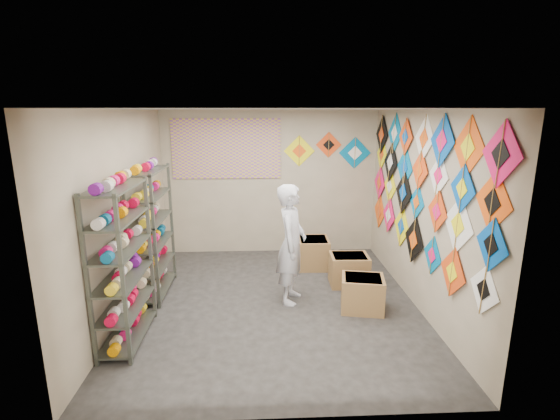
{
  "coord_description": "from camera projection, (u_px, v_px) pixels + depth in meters",
  "views": [
    {
      "loc": [
        -0.17,
        -5.33,
        2.68
      ],
      "look_at": [
        0.1,
        0.3,
        1.3
      ],
      "focal_mm": 26.0,
      "sensor_mm": 36.0,
      "label": 1
    }
  ],
  "objects": [
    {
      "name": "ground",
      "position": [
        274.0,
        303.0,
        5.81
      ],
      "size": [
        4.5,
        4.5,
        0.0
      ],
      "primitive_type": "plane",
      "color": "#272422"
    },
    {
      "name": "room_walls",
      "position": [
        274.0,
        190.0,
        5.42
      ],
      "size": [
        4.5,
        4.5,
        4.5
      ],
      "color": "tan",
      "rests_on": "ground"
    },
    {
      "name": "shelf_rack_front",
      "position": [
        122.0,
        265.0,
        4.68
      ],
      "size": [
        0.4,
        1.1,
        1.9
      ],
      "primitive_type": "cube",
      "color": "#4C5147",
      "rests_on": "ground"
    },
    {
      "name": "shelf_rack_back",
      "position": [
        152.0,
        232.0,
        5.94
      ],
      "size": [
        0.4,
        1.1,
        1.9
      ],
      "primitive_type": "cube",
      "color": "#4C5147",
      "rests_on": "ground"
    },
    {
      "name": "string_spools",
      "position": [
        138.0,
        240.0,
        5.29
      ],
      "size": [
        0.12,
        2.36,
        0.12
      ],
      "color": "#F81773",
      "rests_on": "ground"
    },
    {
      "name": "kite_wall_display",
      "position": [
        417.0,
        186.0,
        5.57
      ],
      "size": [
        0.06,
        4.29,
        2.08
      ],
      "color": "white",
      "rests_on": "room_walls"
    },
    {
      "name": "back_wall_kites",
      "position": [
        328.0,
        150.0,
        7.57
      ],
      "size": [
        1.64,
        0.02,
        0.69
      ],
      "color": "#FFF211",
      "rests_on": "room_walls"
    },
    {
      "name": "poster",
      "position": [
        226.0,
        149.0,
        7.46
      ],
      "size": [
        2.0,
        0.01,
        1.1
      ],
      "primitive_type": "cube",
      "color": "#8B4AA1",
      "rests_on": "room_walls"
    },
    {
      "name": "shopkeeper",
      "position": [
        291.0,
        244.0,
        5.7
      ],
      "size": [
        0.82,
        0.71,
        1.71
      ],
      "primitive_type": "imported",
      "rotation": [
        0.0,
        0.0,
        1.32
      ],
      "color": "silver",
      "rests_on": "ground"
    },
    {
      "name": "carton_a",
      "position": [
        362.0,
        293.0,
        5.57
      ],
      "size": [
        0.65,
        0.57,
        0.47
      ],
      "primitive_type": "cube",
      "rotation": [
        0.0,
        0.0,
        -0.19
      ],
      "color": "olive",
      "rests_on": "ground"
    },
    {
      "name": "carton_b",
      "position": [
        349.0,
        270.0,
        6.39
      ],
      "size": [
        0.61,
        0.5,
        0.48
      ],
      "primitive_type": "cube",
      "rotation": [
        0.0,
        0.0,
        -0.03
      ],
      "color": "olive",
      "rests_on": "ground"
    },
    {
      "name": "carton_c",
      "position": [
        313.0,
        253.0,
        7.12
      ],
      "size": [
        0.55,
        0.6,
        0.51
      ],
      "primitive_type": "cube",
      "rotation": [
        0.0,
        0.0,
        -0.03
      ],
      "color": "olive",
      "rests_on": "ground"
    }
  ]
}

